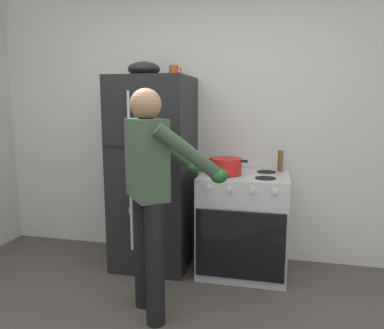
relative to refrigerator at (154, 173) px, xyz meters
The scene contains 8 objects.
kitchen_wall_back 0.74m from the refrigerator, 42.35° to the left, with size 6.00×0.10×2.70m, color silver.
refrigerator is the anchor object (origin of this frame).
stove_range 0.93m from the refrigerator, ahead, with size 0.76×0.67×0.89m.
person_cook 0.88m from the refrigerator, 71.72° to the right, with size 0.73×0.73×1.60m.
red_pot 0.68m from the refrigerator, ahead, with size 0.37×0.27×0.14m.
coffee_mug 0.93m from the refrigerator, 15.40° to the left, with size 0.11×0.08×0.10m.
pepper_mill 1.15m from the refrigerator, 10.05° to the left, with size 0.05×0.05×0.19m, color brown.
mixing_bowl 0.94m from the refrigerator, behind, with size 0.29×0.29×0.13m, color black.
Camera 1 is at (0.67, -1.62, 1.50)m, focal length 34.63 mm.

